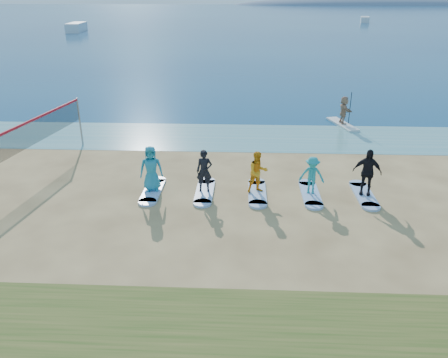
{
  "coord_description": "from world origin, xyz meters",
  "views": [
    {
      "loc": [
        0.21,
        -12.69,
        7.4
      ],
      "look_at": [
        -0.47,
        2.0,
        1.1
      ],
      "focal_mm": 35.0,
      "sensor_mm": 36.0,
      "label": 1
    }
  ],
  "objects_px": {
    "paddleboard": "(342,124)",
    "student_4": "(367,172)",
    "boat_offshore_a": "(77,32)",
    "surfboard_1": "(205,192)",
    "surfboard_2": "(257,193)",
    "surfboard_3": "(310,194)",
    "surfboard_0": "(153,191)",
    "student_3": "(312,175)",
    "boat_offshore_b": "(364,22)",
    "surfboard_4": "(364,195)",
    "student_2": "(258,172)",
    "student_1": "(204,171)",
    "volleyball_net": "(27,136)",
    "student_0": "(151,168)",
    "paddleboarder": "(344,110)"
  },
  "relations": [
    {
      "from": "boat_offshore_a",
      "to": "surfboard_1",
      "type": "bearing_deg",
      "value": -74.22
    },
    {
      "from": "surfboard_2",
      "to": "paddleboarder",
      "type": "bearing_deg",
      "value": 61.84
    },
    {
      "from": "boat_offshore_b",
      "to": "surfboard_4",
      "type": "distance_m",
      "value": 113.19
    },
    {
      "from": "boat_offshore_a",
      "to": "boat_offshore_b",
      "type": "height_order",
      "value": "boat_offshore_a"
    },
    {
      "from": "student_4",
      "to": "boat_offshore_a",
      "type": "bearing_deg",
      "value": 133.18
    },
    {
      "from": "surfboard_0",
      "to": "student_0",
      "type": "xyz_separation_m",
      "value": [
        0.0,
        0.0,
        0.96
      ]
    },
    {
      "from": "student_2",
      "to": "surfboard_3",
      "type": "xyz_separation_m",
      "value": [
        2.1,
        0.0,
        -0.88
      ]
    },
    {
      "from": "surfboard_0",
      "to": "student_0",
      "type": "relative_size",
      "value": 1.2
    },
    {
      "from": "surfboard_2",
      "to": "student_2",
      "type": "distance_m",
      "value": 0.88
    },
    {
      "from": "volleyball_net",
      "to": "student_2",
      "type": "distance_m",
      "value": 9.75
    },
    {
      "from": "boat_offshore_a",
      "to": "surfboard_4",
      "type": "xyz_separation_m",
      "value": [
        39.3,
        -76.74,
        0.04
      ]
    },
    {
      "from": "surfboard_2",
      "to": "surfboard_3",
      "type": "height_order",
      "value": "same"
    },
    {
      "from": "surfboard_0",
      "to": "student_3",
      "type": "bearing_deg",
      "value": 0.0
    },
    {
      "from": "surfboard_1",
      "to": "student_3",
      "type": "bearing_deg",
      "value": 0.0
    },
    {
      "from": "paddleboard",
      "to": "surfboard_2",
      "type": "distance_m",
      "value": 11.4
    },
    {
      "from": "paddleboard",
      "to": "surfboard_1",
      "type": "xyz_separation_m",
      "value": [
        -7.49,
        -10.05,
        -0.01
      ]
    },
    {
      "from": "student_1",
      "to": "boat_offshore_b",
      "type": "bearing_deg",
      "value": 72.12
    },
    {
      "from": "student_1",
      "to": "student_4",
      "type": "distance_m",
      "value": 6.32
    },
    {
      "from": "boat_offshore_b",
      "to": "surfboard_3",
      "type": "height_order",
      "value": "boat_offshore_b"
    },
    {
      "from": "surfboard_2",
      "to": "surfboard_4",
      "type": "distance_m",
      "value": 4.21
    },
    {
      "from": "paddleboard",
      "to": "surfboard_0",
      "type": "height_order",
      "value": "paddleboard"
    },
    {
      "from": "surfboard_0",
      "to": "student_1",
      "type": "xyz_separation_m",
      "value": [
        2.1,
        0.0,
        0.9
      ]
    },
    {
      "from": "paddleboard",
      "to": "boat_offshore_a",
      "type": "distance_m",
      "value": 78.0
    },
    {
      "from": "paddleboard",
      "to": "student_4",
      "type": "bearing_deg",
      "value": -112.89
    },
    {
      "from": "surfboard_0",
      "to": "student_2",
      "type": "bearing_deg",
      "value": 0.0
    },
    {
      "from": "student_3",
      "to": "surfboard_4",
      "type": "bearing_deg",
      "value": 11.05
    },
    {
      "from": "paddleboard",
      "to": "student_4",
      "type": "relative_size",
      "value": 1.62
    },
    {
      "from": "student_2",
      "to": "student_4",
      "type": "relative_size",
      "value": 0.91
    },
    {
      "from": "surfboard_3",
      "to": "student_4",
      "type": "height_order",
      "value": "student_4"
    },
    {
      "from": "boat_offshore_a",
      "to": "student_4",
      "type": "relative_size",
      "value": 4.6
    },
    {
      "from": "surfboard_3",
      "to": "paddleboard",
      "type": "bearing_deg",
      "value": 71.95
    },
    {
      "from": "volleyball_net",
      "to": "student_1",
      "type": "height_order",
      "value": "volleyball_net"
    },
    {
      "from": "paddleboard",
      "to": "student_3",
      "type": "relative_size",
      "value": 1.99
    },
    {
      "from": "student_0",
      "to": "student_3",
      "type": "relative_size",
      "value": 1.22
    },
    {
      "from": "volleyball_net",
      "to": "student_0",
      "type": "relative_size",
      "value": 4.92
    },
    {
      "from": "surfboard_0",
      "to": "student_2",
      "type": "distance_m",
      "value": 4.3
    },
    {
      "from": "surfboard_2",
      "to": "boat_offshore_b",
      "type": "bearing_deg",
      "value": 74.08
    },
    {
      "from": "volleyball_net",
      "to": "boat_offshore_b",
      "type": "relative_size",
      "value": 1.41
    },
    {
      "from": "boat_offshore_b",
      "to": "surfboard_1",
      "type": "xyz_separation_m",
      "value": [
        -33.45,
        -109.89,
        0.04
      ]
    },
    {
      "from": "boat_offshore_a",
      "to": "surfboard_0",
      "type": "bearing_deg",
      "value": -75.56
    },
    {
      "from": "surfboard_0",
      "to": "surfboard_3",
      "type": "xyz_separation_m",
      "value": [
        6.31,
        0.0,
        0.0
      ]
    },
    {
      "from": "paddleboarder",
      "to": "surfboard_0",
      "type": "xyz_separation_m",
      "value": [
        -9.59,
        -10.05,
        -0.89
      ]
    },
    {
      "from": "boat_offshore_a",
      "to": "paddleboarder",
      "type": "bearing_deg",
      "value": -66.23
    },
    {
      "from": "student_3",
      "to": "student_4",
      "type": "distance_m",
      "value": 2.11
    },
    {
      "from": "boat_offshore_b",
      "to": "surfboard_3",
      "type": "distance_m",
      "value": 113.71
    },
    {
      "from": "student_4",
      "to": "student_0",
      "type": "bearing_deg",
      "value": -163.94
    },
    {
      "from": "surfboard_2",
      "to": "surfboard_3",
      "type": "xyz_separation_m",
      "value": [
        2.1,
        0.0,
        0.0
      ]
    },
    {
      "from": "surfboard_1",
      "to": "surfboard_2",
      "type": "height_order",
      "value": "same"
    },
    {
      "from": "student_1",
      "to": "student_3",
      "type": "height_order",
      "value": "student_1"
    },
    {
      "from": "surfboard_0",
      "to": "student_4",
      "type": "relative_size",
      "value": 1.19
    }
  ]
}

